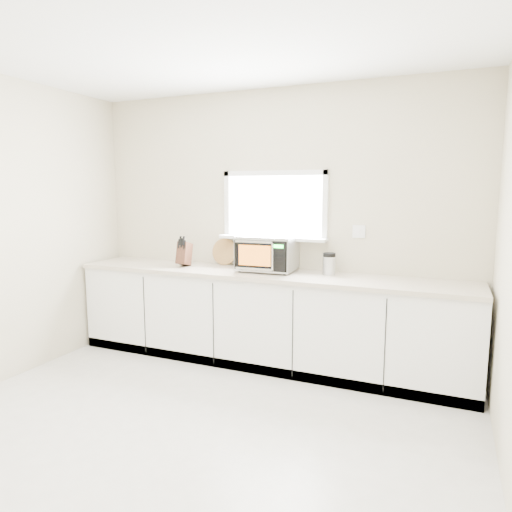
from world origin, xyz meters
The scene contains 8 objects.
ground centered at (0.00, 0.00, 0.00)m, with size 4.00×4.00×0.00m, color beige.
back_wall centered at (0.00, 2.00, 1.36)m, with size 4.00×0.17×2.70m.
cabinets centered at (0.00, 1.70, 0.44)m, with size 3.92×0.60×0.88m, color white.
countertop centered at (0.00, 1.69, 0.90)m, with size 3.92×0.64×0.04m, color beige.
microwave centered at (0.01, 1.77, 1.10)m, with size 0.56×0.46×0.35m.
knife_block centered at (-0.89, 1.69, 1.06)m, with size 0.13×0.23×0.32m.
cutting_board centered at (-0.55, 1.94, 1.06)m, with size 0.28×0.28×0.02m, color #AA7F41.
coffee_grinder centered at (0.61, 1.82, 1.02)m, with size 0.13×0.13×0.21m.
Camera 1 is at (1.63, -2.33, 1.71)m, focal length 32.00 mm.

